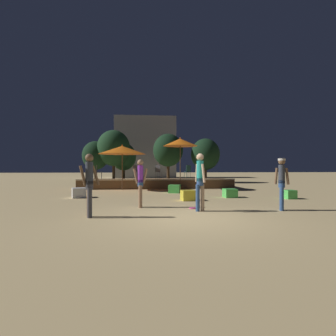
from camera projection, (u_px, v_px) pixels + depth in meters
The scene contains 24 objects.
ground_plane at pixel (186, 218), 7.28m from camera, with size 120.00×120.00×0.00m, color tan.
wooden_deck at pixel (156, 183), 18.17m from camera, with size 10.24×2.74×0.65m.
patio_umbrella_0 at pixel (122, 150), 16.27m from camera, with size 2.91×2.91×2.82m.
patio_umbrella_1 at pixel (180, 142), 16.56m from camera, with size 2.18×2.18×3.31m.
cube_seat_0 at pixel (290, 194), 11.76m from camera, with size 0.48×0.48×0.39m.
cube_seat_1 at pixel (188, 195), 11.16m from camera, with size 0.59×0.59×0.44m.
cube_seat_2 at pixel (79, 193), 12.21m from camera, with size 0.75×0.75×0.45m.
cube_seat_3 at pixel (230, 193), 12.30m from camera, with size 0.59×0.59×0.40m.
cube_seat_4 at pixel (174, 189), 14.46m from camera, with size 0.75×0.75×0.44m.
person_0 at pixel (89, 182), 7.42m from camera, with size 0.57×0.30×1.81m.
person_1 at pixel (282, 181), 8.61m from camera, with size 0.45×0.28×1.72m.
person_2 at pixel (200, 179), 8.46m from camera, with size 0.30×0.51×1.87m.
person_3 at pixel (140, 181), 9.26m from camera, with size 0.52×0.30×1.70m.
bistro_chair_0 at pixel (188, 170), 18.19m from camera, with size 0.44×0.44×0.90m.
bistro_chair_1 at pixel (98, 170), 17.30m from camera, with size 0.40×0.40×0.90m.
bistro_chair_2 at pixel (158, 170), 17.44m from camera, with size 0.46×0.46×0.90m.
bistro_chair_3 at pixel (135, 170), 18.17m from camera, with size 0.40×0.40×0.90m.
frisbee_disc at pixel (192, 208), 8.99m from camera, with size 0.23×0.23×0.03m.
background_tree_0 at pixel (114, 148), 26.79m from camera, with size 3.36×3.36×5.21m.
background_tree_1 at pixel (124, 157), 28.12m from camera, with size 2.67×2.67×4.00m.
background_tree_2 at pixel (96, 156), 27.02m from camera, with size 2.70×2.70×4.10m.
background_tree_3 at pixel (205, 154), 23.97m from camera, with size 2.63×2.63×4.04m.
background_tree_4 at pixel (168, 150), 24.24m from camera, with size 2.77×2.77×4.51m.
distant_building at pixel (145, 148), 35.24m from camera, with size 7.97×3.54×8.06m.
Camera 1 is at (-1.17, -7.20, 1.43)m, focal length 28.00 mm.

